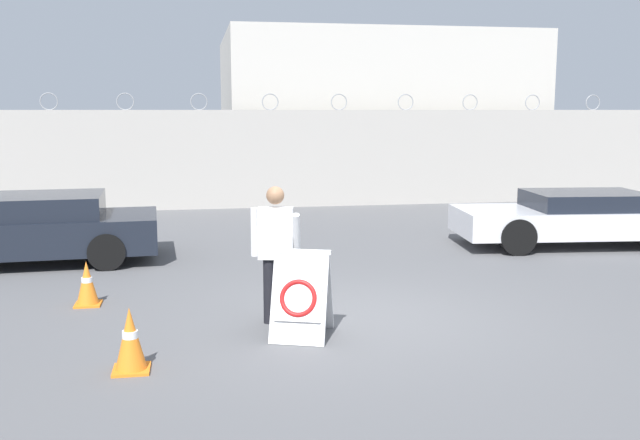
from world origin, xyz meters
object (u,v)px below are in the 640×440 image
at_px(security_guard, 276,247).
at_px(parked_car_front_coupe, 30,229).
at_px(traffic_cone_near, 130,340).
at_px(traffic_cone_far, 87,284).
at_px(barricade_sign, 301,294).
at_px(parked_car_far_side, 576,217).

relative_size(security_guard, parked_car_front_coupe, 0.38).
bearing_deg(traffic_cone_near, traffic_cone_far, 106.63).
bearing_deg(barricade_sign, traffic_cone_near, -137.77).
relative_size(traffic_cone_far, parked_car_far_side, 0.13).
height_order(barricade_sign, traffic_cone_near, barricade_sign).
xyz_separation_m(traffic_cone_near, parked_car_far_side, (8.29, 5.68, 0.24)).
xyz_separation_m(barricade_sign, traffic_cone_far, (-2.76, 1.94, -0.22)).
bearing_deg(parked_car_front_coupe, security_guard, 128.60).
height_order(barricade_sign, parked_car_far_side, parked_car_far_side).
bearing_deg(parked_car_far_side, security_guard, 38.17).
height_order(barricade_sign, traffic_cone_far, barricade_sign).
distance_m(security_guard, parked_car_front_coupe, 5.90).
relative_size(security_guard, traffic_cone_far, 2.80).
xyz_separation_m(traffic_cone_far, parked_car_front_coupe, (-1.40, 3.09, 0.31)).
height_order(security_guard, traffic_cone_far, security_guard).
bearing_deg(barricade_sign, traffic_cone_far, 164.51).
relative_size(traffic_cone_far, parked_car_front_coupe, 0.14).
distance_m(security_guard, traffic_cone_far, 2.92).
bearing_deg(parked_car_front_coupe, traffic_cone_near, 107.61).
relative_size(barricade_sign, parked_car_far_side, 0.22).
bearing_deg(parked_car_far_side, parked_car_front_coupe, 4.58).
bearing_deg(parked_car_far_side, barricade_sign, 42.90).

